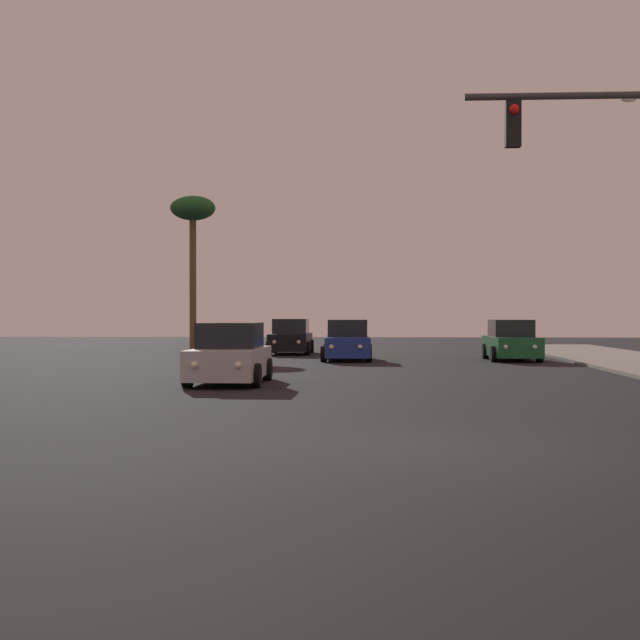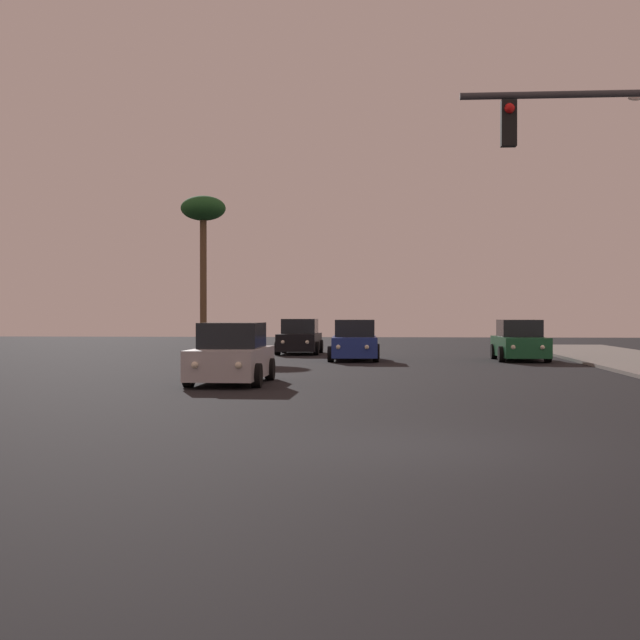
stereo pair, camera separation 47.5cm
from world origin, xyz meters
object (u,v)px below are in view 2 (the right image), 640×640
at_px(palm_tree_far, 203,216).
at_px(car_green, 520,342).
at_px(car_blue, 355,342).
at_px(car_silver, 232,356).
at_px(car_black, 300,338).

bearing_deg(palm_tree_far, car_green, -32.99).
height_order(car_green, car_blue, same).
relative_size(car_green, car_silver, 1.00).
xyz_separation_m(car_blue, palm_tree_far, (-8.48, 10.21, 6.37)).
xyz_separation_m(car_black, palm_tree_far, (-5.64, 4.54, 6.37)).
height_order(car_silver, palm_tree_far, palm_tree_far).
height_order(car_blue, car_black, same).
bearing_deg(car_blue, car_black, -65.40).
xyz_separation_m(car_green, car_silver, (-9.71, -12.76, 0.00)).
xyz_separation_m(car_silver, palm_tree_far, (-5.55, 22.67, 6.37)).
bearing_deg(car_green, palm_tree_far, -34.55).
relative_size(car_blue, car_silver, 1.00).
bearing_deg(car_green, car_silver, 51.18).
relative_size(car_silver, car_black, 1.00).
bearing_deg(car_silver, car_black, -89.47).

